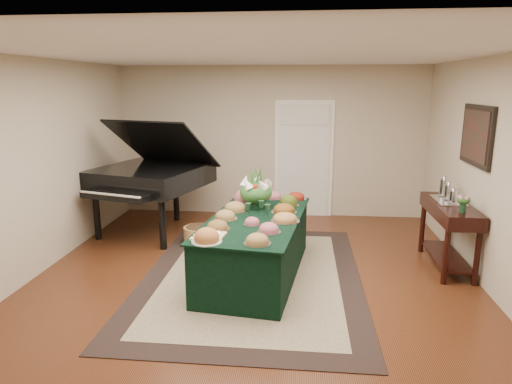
# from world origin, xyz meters

# --- Properties ---
(ground) EXTENTS (6.00, 6.00, 0.00)m
(ground) POSITION_xyz_m (0.00, 0.00, 0.00)
(ground) COLOR black
(ground) RESTS_ON ground
(area_rug) EXTENTS (2.70, 3.78, 0.01)m
(area_rug) POSITION_xyz_m (-0.03, 0.08, 0.01)
(area_rug) COLOR black
(area_rug) RESTS_ON ground
(kitchen_doorway) EXTENTS (1.05, 0.07, 2.10)m
(kitchen_doorway) POSITION_xyz_m (0.60, 2.97, 1.02)
(kitchen_doorway) COLOR white
(kitchen_doorway) RESTS_ON ground
(buffet_table) EXTENTS (1.34, 2.39, 0.77)m
(buffet_table) POSITION_xyz_m (0.01, 0.13, 0.39)
(buffet_table) COLOR black
(buffet_table) RESTS_ON ground
(food_platters) EXTENTS (1.21, 2.25, 0.15)m
(food_platters) POSITION_xyz_m (0.01, 0.22, 0.82)
(food_platters) COLOR silver
(food_platters) RESTS_ON buffet_table
(cutting_board) EXTENTS (0.36, 0.36, 0.10)m
(cutting_board) POSITION_xyz_m (-0.41, -0.64, 0.80)
(cutting_board) COLOR tan
(cutting_board) RESTS_ON buffet_table
(green_goblets) EXTENTS (0.32, 0.25, 0.18)m
(green_goblets) POSITION_xyz_m (0.05, 0.18, 0.86)
(green_goblets) COLOR #153521
(green_goblets) RESTS_ON buffet_table
(floral_centerpiece) EXTENTS (0.45, 0.45, 0.45)m
(floral_centerpiece) POSITION_xyz_m (-0.03, 0.58, 1.03)
(floral_centerpiece) COLOR #153521
(floral_centerpiece) RESTS_ON buffet_table
(grand_piano) EXTENTS (2.00, 2.13, 1.85)m
(grand_piano) POSITION_xyz_m (-1.83, 1.71, 0.94)
(grand_piano) COLOR black
(grand_piano) RESTS_ON ground
(wicker_basket) EXTENTS (0.43, 0.43, 0.27)m
(wicker_basket) POSITION_xyz_m (-0.97, 1.20, 0.14)
(wicker_basket) COLOR #A17141
(wicker_basket) RESTS_ON ground
(mahogany_sideboard) EXTENTS (0.45, 1.32, 0.87)m
(mahogany_sideboard) POSITION_xyz_m (2.50, 0.66, 0.68)
(mahogany_sideboard) COLOR black
(mahogany_sideboard) RESTS_ON ground
(tea_service) EXTENTS (0.34, 0.58, 0.30)m
(tea_service) POSITION_xyz_m (2.50, 0.82, 0.99)
(tea_service) COLOR silver
(tea_service) RESTS_ON mahogany_sideboard
(pink_bouquet) EXTENTS (0.17, 0.17, 0.22)m
(pink_bouquet) POSITION_xyz_m (2.50, 0.24, 1.02)
(pink_bouquet) COLOR #153521
(pink_bouquet) RESTS_ON mahogany_sideboard
(wall_painting) EXTENTS (0.05, 0.95, 0.75)m
(wall_painting) POSITION_xyz_m (2.72, 0.66, 1.75)
(wall_painting) COLOR black
(wall_painting) RESTS_ON ground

